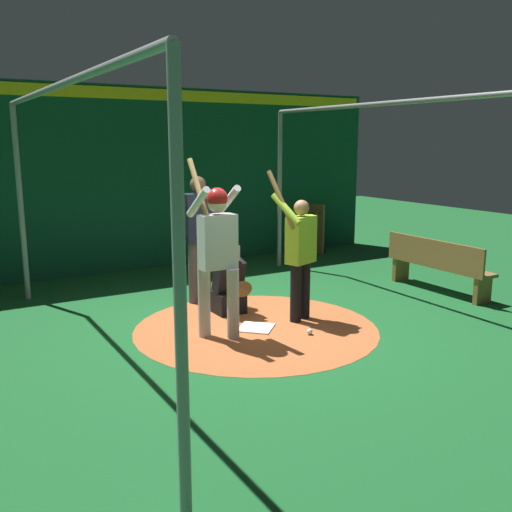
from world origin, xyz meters
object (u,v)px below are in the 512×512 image
bat_rack (311,228)px  bench (437,264)px  home_plate (256,327)px  visitor (300,252)px  catcher (230,286)px  batter (217,247)px  umpire (199,232)px  baseball_0 (310,331)px

bat_rack → bench: size_ratio=0.55×
bench → bat_rack: bearing=175.0°
home_plate → visitor: bearing=91.5°
visitor → bench: size_ratio=1.05×
bench → home_plate: bearing=-88.3°
bat_rack → catcher: bearing=-49.4°
catcher → bench: 3.44m
batter → umpire: 1.60m
batter → home_plate: bearing=94.3°
visitor → home_plate: bearing=-108.3°
batter → visitor: size_ratio=1.08×
bat_rack → bench: bat_rack is taller
umpire → bench: 3.80m
catcher → baseball_0: size_ratio=13.24×
home_plate → bat_rack: bat_rack is taller
baseball_0 → visitor: bearing=157.4°
bat_rack → bench: 3.84m
batter → bat_rack: bearing=132.8°
batter → catcher: size_ratio=2.21×
visitor → umpire: bearing=-171.9°
home_plate → visitor: 1.15m
home_plate → bench: 3.43m
home_plate → baseball_0: (0.55, 0.45, 0.03)m
umpire → visitor: size_ratio=0.94×
home_plate → baseball_0: bearing=39.2°
bench → umpire: bearing=-111.6°
catcher → baseball_0: 1.42m
batter → bench: bearing=92.1°
home_plate → visitor: size_ratio=0.21×
batter → umpire: size_ratio=1.16×
batter → visitor: bearing=92.8°
batter → baseball_0: bearing=63.3°
bat_rack → bench: bearing=-5.0°
home_plate → batter: bearing=-85.7°
home_plate → umpire: umpire is taller
batter → bat_rack: (-3.97, 4.29, -0.63)m
batter → baseball_0: size_ratio=29.23×
home_plate → catcher: size_ratio=0.43×
home_plate → bench: bench is taller
visitor → bat_rack: bearing=122.3°
home_plate → baseball_0: baseball_0 is taller
batter → bat_rack: size_ratio=2.06×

